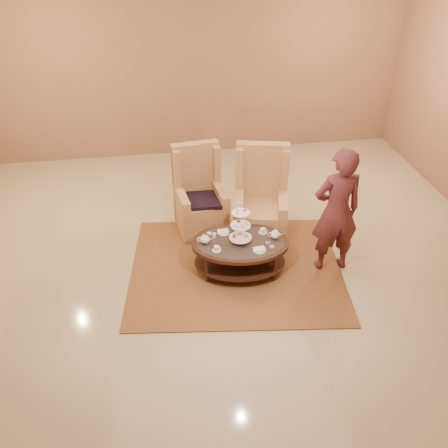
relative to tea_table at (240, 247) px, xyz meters
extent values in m
plane|color=#BCAF8C|center=(-0.14, -0.03, -0.40)|extent=(8.00, 8.00, 0.00)
cube|color=beige|center=(-0.14, -0.03, -0.40)|extent=(8.00, 8.00, 0.02)
cube|color=#997153|center=(-0.14, 3.97, 1.35)|extent=(8.00, 0.04, 3.50)
cube|color=olive|center=(-0.04, 0.04, -0.39)|extent=(3.17, 2.75, 0.02)
cylinder|color=black|center=(-0.47, -0.18, -0.18)|extent=(0.06, 0.06, 0.43)
cylinder|color=black|center=(0.42, -0.29, -0.18)|extent=(0.06, 0.06, 0.43)
cylinder|color=black|center=(-0.42, 0.29, -0.18)|extent=(0.06, 0.06, 0.43)
cylinder|color=black|center=(0.47, 0.18, -0.18)|extent=(0.06, 0.06, 0.43)
cylinder|color=silver|center=(0.00, 0.00, 0.36)|extent=(0.01, 0.01, 0.54)
torus|color=silver|center=(0.00, 0.00, 0.63)|extent=(0.14, 0.02, 0.14)
cylinder|color=white|center=(0.00, 0.00, 0.16)|extent=(0.33, 0.33, 0.01)
cylinder|color=white|center=(0.00, 0.00, 0.35)|extent=(0.30, 0.30, 0.01)
cylinder|color=white|center=(0.00, 0.00, 0.54)|extent=(0.26, 0.26, 0.01)
cylinder|color=#DB7081|center=(0.08, -0.01, 0.18)|extent=(0.05, 0.05, 0.03)
cylinder|color=#DFBE6F|center=(0.01, 0.08, 0.18)|extent=(0.05, 0.05, 0.03)
cylinder|color=brown|center=(-0.08, 0.01, 0.18)|extent=(0.05, 0.05, 0.03)
cylinder|color=white|center=(-0.01, -0.08, 0.18)|extent=(0.05, 0.05, 0.03)
ellipsoid|color=#DFBE6F|center=(0.07, 0.01, 0.37)|extent=(0.05, 0.05, 0.03)
ellipsoid|color=brown|center=(-0.01, 0.07, 0.37)|extent=(0.05, 0.05, 0.03)
ellipsoid|color=white|center=(-0.07, -0.01, 0.37)|extent=(0.05, 0.05, 0.03)
ellipsoid|color=#DB7081|center=(0.01, -0.07, 0.37)|extent=(0.05, 0.05, 0.03)
cube|color=brown|center=(0.06, 0.03, 0.56)|extent=(0.05, 0.04, 0.02)
cube|color=white|center=(-0.03, 0.06, 0.56)|extent=(0.05, 0.04, 0.02)
cube|color=#DB7081|center=(-0.06, -0.03, 0.56)|extent=(0.05, 0.04, 0.02)
cube|color=#DFBE6F|center=(0.03, -0.06, 0.56)|extent=(0.05, 0.04, 0.02)
ellipsoid|color=white|center=(-0.47, 0.03, 0.15)|extent=(0.14, 0.14, 0.10)
cylinder|color=white|center=(-0.47, 0.03, 0.20)|extent=(0.07, 0.07, 0.01)
sphere|color=white|center=(-0.47, 0.03, 0.22)|extent=(0.02, 0.02, 0.02)
cone|color=white|center=(-0.39, 0.02, 0.16)|extent=(0.08, 0.03, 0.06)
torus|color=white|center=(-0.53, 0.04, 0.15)|extent=(0.07, 0.02, 0.07)
ellipsoid|color=white|center=(0.47, 0.00, 0.15)|extent=(0.14, 0.14, 0.10)
cylinder|color=white|center=(0.47, 0.00, 0.20)|extent=(0.07, 0.07, 0.01)
sphere|color=white|center=(0.47, 0.00, 0.22)|extent=(0.02, 0.02, 0.02)
cone|color=white|center=(0.55, -0.01, 0.16)|extent=(0.08, 0.03, 0.06)
torus|color=white|center=(0.41, 0.00, 0.15)|extent=(0.07, 0.02, 0.07)
cylinder|color=white|center=(-0.34, -0.15, 0.10)|extent=(0.13, 0.13, 0.01)
cylinder|color=white|center=(-0.34, -0.15, 0.13)|extent=(0.08, 0.08, 0.06)
torus|color=white|center=(-0.30, -0.16, 0.13)|extent=(0.04, 0.01, 0.04)
cylinder|color=white|center=(0.34, 0.15, 0.10)|extent=(0.13, 0.13, 0.01)
cylinder|color=white|center=(0.34, 0.15, 0.13)|extent=(0.08, 0.08, 0.06)
torus|color=white|center=(0.38, 0.15, 0.13)|extent=(0.04, 0.01, 0.04)
cylinder|color=white|center=(-0.19, 0.24, 0.10)|extent=(0.19, 0.19, 0.01)
cube|color=beige|center=(-0.19, 0.24, 0.11)|extent=(0.16, 0.12, 0.02)
cylinder|color=white|center=(0.21, -0.24, 0.10)|extent=(0.19, 0.19, 0.01)
cube|color=beige|center=(0.21, -0.24, 0.11)|extent=(0.16, 0.12, 0.02)
cylinder|color=white|center=(-0.33, 0.15, 0.12)|extent=(0.05, 0.05, 0.06)
cylinder|color=white|center=(0.39, -0.20, 0.10)|extent=(0.07, 0.07, 0.02)
cylinder|color=#DB7081|center=(0.39, -0.20, 0.11)|extent=(0.05, 0.05, 0.01)
cylinder|color=white|center=(0.36, -0.10, 0.10)|extent=(0.07, 0.07, 0.02)
cylinder|color=brown|center=(0.36, -0.10, 0.11)|extent=(0.05, 0.05, 0.01)
cylinder|color=white|center=(-0.38, 0.24, 0.10)|extent=(0.07, 0.07, 0.02)
cylinder|color=white|center=(-0.38, 0.24, 0.11)|extent=(0.05, 0.05, 0.01)
cube|color=tan|center=(-0.39, 1.13, -0.19)|extent=(0.79, 0.79, 0.42)
cube|color=tan|center=(-0.39, 1.08, 0.08)|extent=(0.67, 0.67, 0.10)
cube|color=tan|center=(-0.43, 1.42, 0.26)|extent=(0.72, 0.23, 1.31)
cube|color=tan|center=(-0.72, 1.34, 0.56)|extent=(0.13, 0.23, 0.61)
cube|color=tan|center=(-0.12, 1.41, 0.56)|extent=(0.13, 0.23, 0.61)
cube|color=tan|center=(-0.68, 1.04, 0.16)|extent=(0.20, 0.65, 0.26)
cube|color=tan|center=(-0.09, 1.11, 0.16)|extent=(0.20, 0.65, 0.26)
cube|color=black|center=(-0.38, 1.05, 0.15)|extent=(0.57, 0.52, 0.06)
cube|color=tan|center=(0.44, 0.73, -0.17)|extent=(0.92, 0.92, 0.46)
cube|color=tan|center=(0.43, 0.68, 0.11)|extent=(0.78, 0.78, 0.11)
cube|color=tan|center=(0.51, 1.04, 0.31)|extent=(0.77, 0.32, 1.41)
cube|color=tan|center=(0.19, 1.07, 0.63)|extent=(0.16, 0.26, 0.65)
cube|color=tan|center=(0.82, 0.92, 0.63)|extent=(0.16, 0.26, 0.65)
cube|color=tan|center=(0.12, 0.75, 0.20)|extent=(0.29, 0.70, 0.28)
cube|color=tan|center=(0.73, 0.61, 0.20)|extent=(0.29, 0.70, 0.28)
imported|color=#512226|center=(1.25, -0.10, 0.50)|extent=(0.67, 0.46, 1.80)
camera|label=1|loc=(-1.07, -5.32, 3.92)|focal=40.00mm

